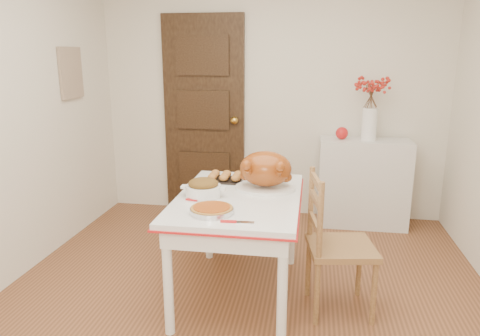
% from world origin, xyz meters
% --- Properties ---
extents(floor, '(3.50, 4.00, 0.00)m').
position_xyz_m(floor, '(0.00, 0.00, 0.00)').
color(floor, '#59331D').
rests_on(floor, ground).
extents(wall_back, '(3.50, 0.00, 2.50)m').
position_xyz_m(wall_back, '(0.00, 2.00, 1.25)').
color(wall_back, beige).
rests_on(wall_back, ground).
extents(wall_front, '(3.50, 0.00, 2.50)m').
position_xyz_m(wall_front, '(0.00, -2.00, 1.25)').
color(wall_front, beige).
rests_on(wall_front, ground).
extents(door_back, '(0.85, 0.06, 2.06)m').
position_xyz_m(door_back, '(-0.70, 1.97, 1.03)').
color(door_back, black).
rests_on(door_back, ground).
extents(photo_board, '(0.03, 0.35, 0.45)m').
position_xyz_m(photo_board, '(-1.73, 1.20, 1.50)').
color(photo_board, tan).
rests_on(photo_board, ground).
extents(sideboard, '(0.86, 0.38, 0.86)m').
position_xyz_m(sideboard, '(0.94, 1.78, 0.43)').
color(sideboard, silver).
rests_on(sideboard, floor).
extents(kitchen_table, '(0.84, 1.23, 0.73)m').
position_xyz_m(kitchen_table, '(-0.05, 0.26, 0.37)').
color(kitchen_table, white).
rests_on(kitchen_table, floor).
extents(chair_oak, '(0.48, 0.48, 0.94)m').
position_xyz_m(chair_oak, '(0.64, 0.16, 0.47)').
color(chair_oak, '#A06F43').
rests_on(chair_oak, floor).
extents(berry_vase, '(0.33, 0.33, 0.64)m').
position_xyz_m(berry_vase, '(0.96, 1.78, 1.18)').
color(berry_vase, white).
rests_on(berry_vase, sideboard).
extents(apple, '(0.12, 0.12, 0.12)m').
position_xyz_m(apple, '(0.71, 1.78, 0.92)').
color(apple, red).
rests_on(apple, sideboard).
extents(turkey_platter, '(0.50, 0.45, 0.27)m').
position_xyz_m(turkey_platter, '(0.11, 0.43, 0.87)').
color(turkey_platter, '#93400C').
rests_on(turkey_platter, kitchen_table).
extents(pumpkin_pie, '(0.31, 0.31, 0.06)m').
position_xyz_m(pumpkin_pie, '(-0.15, -0.11, 0.76)').
color(pumpkin_pie, '#974112').
rests_on(pumpkin_pie, kitchen_table).
extents(stuffing_dish, '(0.34, 0.28, 0.12)m').
position_xyz_m(stuffing_dish, '(-0.28, 0.21, 0.79)').
color(stuffing_dish, brown).
rests_on(stuffing_dish, kitchen_table).
extents(rolls_tray, '(0.26, 0.21, 0.07)m').
position_xyz_m(rolls_tray, '(-0.21, 0.59, 0.77)').
color(rolls_tray, '#BE7136').
rests_on(rolls_tray, kitchen_table).
extents(pie_server, '(0.20, 0.07, 0.01)m').
position_xyz_m(pie_server, '(0.03, -0.24, 0.74)').
color(pie_server, silver).
rests_on(pie_server, kitchen_table).
extents(carving_knife, '(0.24, 0.11, 0.01)m').
position_xyz_m(carving_knife, '(-0.26, 0.08, 0.74)').
color(carving_knife, silver).
rests_on(carving_knife, kitchen_table).
extents(drinking_glass, '(0.08, 0.08, 0.10)m').
position_xyz_m(drinking_glass, '(0.04, 0.76, 0.79)').
color(drinking_glass, white).
rests_on(drinking_glass, kitchen_table).
extents(shaker_pair, '(0.10, 0.05, 0.10)m').
position_xyz_m(shaker_pair, '(0.21, 0.73, 0.78)').
color(shaker_pair, white).
rests_on(shaker_pair, kitchen_table).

